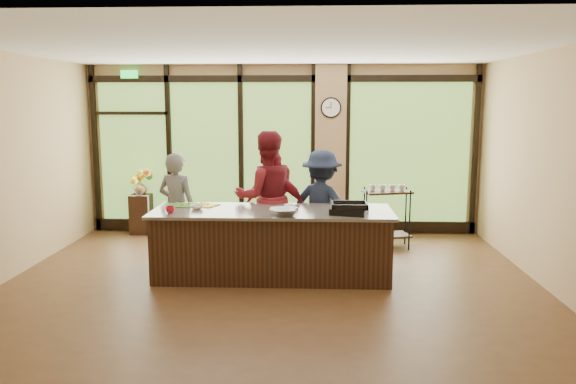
# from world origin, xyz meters

# --- Properties ---
(floor) EXTENTS (7.00, 7.00, 0.00)m
(floor) POSITION_xyz_m (0.00, 0.00, 0.00)
(floor) COLOR #4F301B
(floor) RESTS_ON ground
(ceiling) EXTENTS (7.00, 7.00, 0.00)m
(ceiling) POSITION_xyz_m (0.00, 0.00, 3.00)
(ceiling) COLOR white
(ceiling) RESTS_ON back_wall
(back_wall) EXTENTS (7.00, 0.00, 7.00)m
(back_wall) POSITION_xyz_m (0.00, 3.00, 1.50)
(back_wall) COLOR tan
(back_wall) RESTS_ON floor
(left_wall) EXTENTS (0.00, 6.00, 6.00)m
(left_wall) POSITION_xyz_m (-3.50, 0.00, 1.50)
(left_wall) COLOR tan
(left_wall) RESTS_ON floor
(right_wall) EXTENTS (0.00, 6.00, 6.00)m
(right_wall) POSITION_xyz_m (3.50, 0.00, 1.50)
(right_wall) COLOR tan
(right_wall) RESTS_ON floor
(window_wall) EXTENTS (6.90, 0.12, 3.00)m
(window_wall) POSITION_xyz_m (0.16, 2.95, 1.39)
(window_wall) COLOR tan
(window_wall) RESTS_ON floor
(island_base) EXTENTS (3.10, 1.00, 0.88)m
(island_base) POSITION_xyz_m (0.00, 0.30, 0.44)
(island_base) COLOR #331B11
(island_base) RESTS_ON floor
(countertop) EXTENTS (3.20, 1.10, 0.04)m
(countertop) POSITION_xyz_m (0.00, 0.30, 0.90)
(countertop) COLOR #6F655B
(countertop) RESTS_ON island_base
(wall_clock) EXTENTS (0.36, 0.04, 0.36)m
(wall_clock) POSITION_xyz_m (0.85, 2.87, 2.25)
(wall_clock) COLOR black
(wall_clock) RESTS_ON window_wall
(cook_left) EXTENTS (0.68, 0.55, 1.63)m
(cook_left) POSITION_xyz_m (-1.45, 0.97, 0.81)
(cook_left) COLOR slate
(cook_left) RESTS_ON floor
(cook_midleft) EXTENTS (1.09, 0.94, 1.94)m
(cook_midleft) POSITION_xyz_m (-0.13, 1.02, 0.97)
(cook_midleft) COLOR maroon
(cook_midleft) RESTS_ON floor
(cook_midright) EXTENTS (0.99, 0.54, 1.61)m
(cook_midright) POSITION_xyz_m (-0.01, 1.06, 0.81)
(cook_midright) COLOR maroon
(cook_midright) RESTS_ON floor
(cook_right) EXTENTS (1.23, 0.99, 1.66)m
(cook_right) POSITION_xyz_m (0.67, 1.09, 0.83)
(cook_right) COLOR #1A233B
(cook_right) RESTS_ON floor
(roasting_pan) EXTENTS (0.53, 0.46, 0.08)m
(roasting_pan) POSITION_xyz_m (1.01, 0.07, 0.96)
(roasting_pan) COLOR black
(roasting_pan) RESTS_ON countertop
(mixing_bowl) EXTENTS (0.46, 0.46, 0.09)m
(mixing_bowl) POSITION_xyz_m (0.18, -0.04, 0.96)
(mixing_bowl) COLOR silver
(mixing_bowl) RESTS_ON countertop
(cutting_board_left) EXTENTS (0.51, 0.43, 0.01)m
(cutting_board_left) POSITION_xyz_m (-1.27, 0.57, 0.93)
(cutting_board_left) COLOR #397D2D
(cutting_board_left) RESTS_ON countertop
(cutting_board_center) EXTENTS (0.47, 0.42, 0.01)m
(cutting_board_center) POSITION_xyz_m (-0.99, 0.60, 0.93)
(cutting_board_center) COLOR yellow
(cutting_board_center) RESTS_ON countertop
(cutting_board_right) EXTENTS (0.43, 0.36, 0.01)m
(cutting_board_right) POSITION_xyz_m (1.07, 0.42, 0.93)
(cutting_board_right) COLOR yellow
(cutting_board_right) RESTS_ON countertop
(prep_bowl_near) EXTENTS (0.20, 0.20, 0.05)m
(prep_bowl_near) POSITION_xyz_m (-1.02, 0.30, 0.95)
(prep_bowl_near) COLOR white
(prep_bowl_near) RESTS_ON countertop
(prep_bowl_mid) EXTENTS (0.14, 0.14, 0.04)m
(prep_bowl_mid) POSITION_xyz_m (0.20, 0.35, 0.94)
(prep_bowl_mid) COLOR white
(prep_bowl_mid) RESTS_ON countertop
(prep_bowl_far) EXTENTS (0.16, 0.16, 0.03)m
(prep_bowl_far) POSITION_xyz_m (0.22, 0.55, 0.94)
(prep_bowl_far) COLOR white
(prep_bowl_far) RESTS_ON countertop
(red_ramekin) EXTENTS (0.14, 0.14, 0.09)m
(red_ramekin) POSITION_xyz_m (-1.31, 0.03, 0.97)
(red_ramekin) COLOR #B21123
(red_ramekin) RESTS_ON countertop
(flower_stand) EXTENTS (0.35, 0.35, 0.71)m
(flower_stand) POSITION_xyz_m (-2.54, 2.75, 0.35)
(flower_stand) COLOR #331B11
(flower_stand) RESTS_ON floor
(flower_vase) EXTENTS (0.29, 0.29, 0.26)m
(flower_vase) POSITION_xyz_m (-2.54, 2.75, 0.84)
(flower_vase) COLOR olive
(flower_vase) RESTS_ON flower_stand
(bar_cart) EXTENTS (0.83, 0.60, 1.03)m
(bar_cart) POSITION_xyz_m (1.74, 1.96, 0.62)
(bar_cart) COLOR #331B11
(bar_cart) RESTS_ON floor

